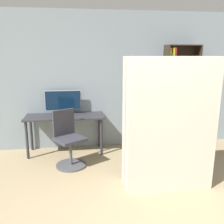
{
  "coord_description": "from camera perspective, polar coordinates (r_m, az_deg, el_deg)",
  "views": [
    {
      "loc": [
        -0.88,
        -1.79,
        1.88
      ],
      "look_at": [
        -0.39,
        1.74,
        1.05
      ],
      "focal_mm": 40.0,
      "sensor_mm": 36.0,
      "label": 1
    }
  ],
  "objects": [
    {
      "name": "office_chair",
      "position": [
        4.34,
        -9.87,
        -7.04
      ],
      "size": [
        0.61,
        0.61,
        0.96
      ],
      "color": "#4C4C51",
      "rests_on": "ground"
    },
    {
      "name": "desk",
      "position": [
        4.85,
        -10.74,
        -1.94
      ],
      "size": [
        1.48,
        0.56,
        0.74
      ],
      "color": "#2D2D33",
      "rests_on": "ground"
    },
    {
      "name": "mattress_far",
      "position": [
        3.7,
        12.11,
        -2.13
      ],
      "size": [
        1.22,
        0.22,
        1.85
      ],
      "color": "beige",
      "rests_on": "ground"
    },
    {
      "name": "mattress_near",
      "position": [
        3.47,
        13.54,
        -3.22
      ],
      "size": [
        1.22,
        0.23,
        1.85
      ],
      "color": "beige",
      "rests_on": "ground"
    },
    {
      "name": "wall_back",
      "position": [
        5.09,
        2.12,
        7.13
      ],
      "size": [
        8.0,
        0.06,
        2.7
      ],
      "color": "gray",
      "rests_on": "ground"
    },
    {
      "name": "monitor",
      "position": [
        4.93,
        -11.13,
        2.44
      ],
      "size": [
        0.69,
        0.2,
        0.46
      ],
      "color": "#B7B7BC",
      "rests_on": "desk"
    },
    {
      "name": "bookshelf",
      "position": [
        5.3,
        14.24,
        2.69
      ],
      "size": [
        0.66,
        0.33,
        2.06
      ],
      "color": "#2D2319",
      "rests_on": "ground"
    }
  ]
}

